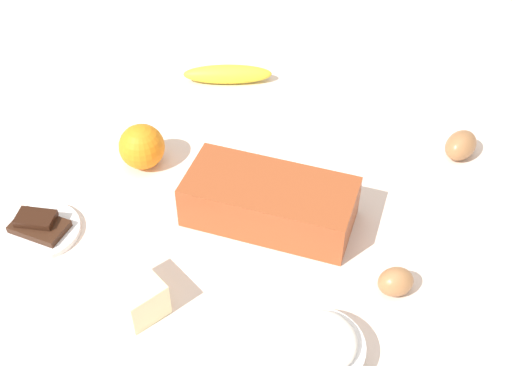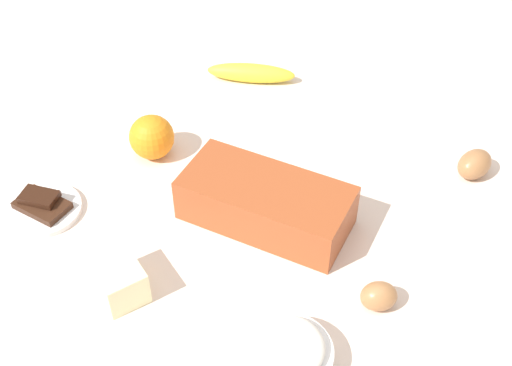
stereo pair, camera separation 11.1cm
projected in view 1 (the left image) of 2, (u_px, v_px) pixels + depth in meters
The scene contains 9 objects.
ground_plane at pixel (256, 204), 1.15m from camera, with size 2.40×2.40×0.02m, color beige.
loaf_pan at pixel (270, 201), 1.08m from camera, with size 0.30×0.17×0.08m.
flour_bowl at pixel (319, 348), 0.89m from camera, with size 0.13×0.13×0.06m.
banana at pixel (228, 74), 1.39m from camera, with size 0.19×0.04×0.04m, color yellow.
orange_fruit at pixel (142, 147), 1.18m from camera, with size 0.08×0.08×0.08m, color orange.
butter_block at pixel (135, 292), 0.96m from camera, with size 0.09×0.06×0.06m, color #F4EDB2.
egg_near_butter at pixel (461, 145), 1.21m from camera, with size 0.05×0.05×0.07m, color #9E6A40.
egg_beside_bowl at pixel (396, 282), 0.98m from camera, with size 0.04×0.04×0.06m, color #A77044.
chocolate_plate at pixel (40, 229), 1.08m from camera, with size 0.13×0.13×0.03m.
Camera 1 is at (-0.37, 0.73, 0.80)m, focal length 45.67 mm.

